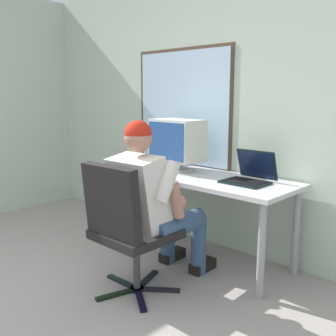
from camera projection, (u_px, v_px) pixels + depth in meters
name	position (u px, v px, depth m)	size (l,w,h in m)	color
wall_rear	(213.00, 109.00, 3.55)	(4.84, 0.08, 2.50)	#B7C7B3
desk	(187.00, 182.00, 3.37)	(1.90, 0.64, 0.72)	gray
office_chair	(125.00, 223.00, 2.64)	(0.58, 0.60, 0.94)	black
person_seated	(153.00, 201.00, 2.82)	(0.54, 0.82, 1.21)	#365273
crt_monitor	(177.00, 141.00, 3.44)	(0.49, 0.31, 0.45)	beige
laptop	(250.00, 174.00, 3.00)	(0.33, 0.33, 0.24)	black
wine_glass	(139.00, 158.00, 3.56)	(0.08, 0.08, 0.14)	silver
book_stack	(138.00, 158.00, 3.86)	(0.21, 0.15, 0.09)	black
coffee_mug	(124.00, 160.00, 3.70)	(0.07, 0.07, 0.10)	black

